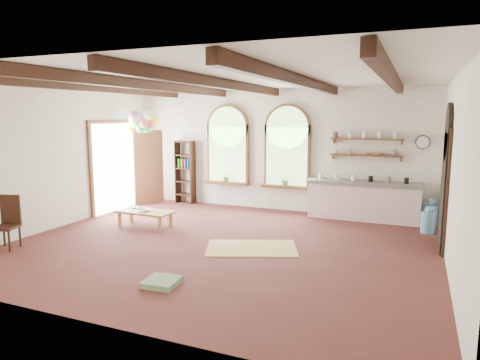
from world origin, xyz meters
The scene contains 27 objects.
floor centered at (0.00, 0.00, 0.00)m, with size 8.00×8.00×0.00m, color #562723.
ceiling_beams centered at (0.00, 0.00, 3.10)m, with size 6.20×6.80×0.18m, color #311B0F, non-canonical shape.
window_left centered at (-1.40, 3.43, 1.63)m, with size 1.30×0.28×2.20m.
window_right centered at (0.30, 3.43, 1.63)m, with size 1.30×0.28×2.20m.
left_doorway centered at (-3.95, 1.80, 1.15)m, with size 0.10×1.90×2.50m, color brown.
right_doorway centered at (3.95, 1.50, 1.10)m, with size 0.10×1.30×2.40m, color black.
kitchen_counter centered at (2.30, 3.20, 0.48)m, with size 2.68×0.62×0.94m.
wall_shelf_lower centered at (2.30, 3.38, 1.55)m, with size 1.70×0.24×0.04m, color brown.
wall_shelf_upper centered at (2.30, 3.38, 1.95)m, with size 1.70×0.24×0.04m, color brown.
wall_clock centered at (3.55, 3.45, 1.90)m, with size 0.32×0.32×0.04m, color black.
bookshelf centered at (-2.70, 3.32, 0.90)m, with size 0.53×0.32×1.80m.
coffee_table centered at (-2.20, 0.60, 0.33)m, with size 1.31×0.64×0.37m.
side_chair centered at (-3.66, -1.78, 0.29)m, with size 0.50×0.50×1.02m.
floor_mat centered at (0.62, 0.02, 0.01)m, with size 1.70×1.05×0.02m, color tan.
floor_cushion centered at (0.01, -2.15, 0.04)m, with size 0.49×0.49×0.08m, color #6B895E.
water_jug_a centered at (3.75, 2.50, 0.25)m, with size 0.31×0.31×0.59m.
water_jug_b centered at (3.82, 3.20, 0.27)m, with size 0.33×0.33×0.63m.
balloon_cluster centered at (-3.40, 2.30, 2.33)m, with size 0.83×0.86×1.14m.
table_book centered at (-2.48, 0.72, 0.38)m, with size 0.15×0.22×0.02m, color olive.
tablet centered at (-2.13, 0.49, 0.37)m, with size 0.17×0.25×0.01m, color black.
potted_plant_left centered at (-1.40, 3.32, 0.85)m, with size 0.27×0.23×0.30m, color #598C4C.
potted_plant_right centered at (0.30, 3.32, 0.85)m, with size 0.27×0.23×0.30m, color #598C4C.
shelf_cup_a centered at (1.55, 3.38, 1.62)m, with size 0.12×0.10×0.10m, color white.
shelf_cup_b centered at (1.90, 3.38, 1.62)m, with size 0.10×0.10×0.09m, color beige.
shelf_bowl_a centered at (2.25, 3.38, 1.60)m, with size 0.22×0.22×0.05m, color beige.
shelf_bowl_b centered at (2.60, 3.38, 1.60)m, with size 0.20×0.20×0.06m, color #8C664C.
shelf_vase centered at (2.95, 3.38, 1.67)m, with size 0.18×0.18×0.19m, color slate.
Camera 1 is at (3.44, -7.33, 2.52)m, focal length 32.00 mm.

